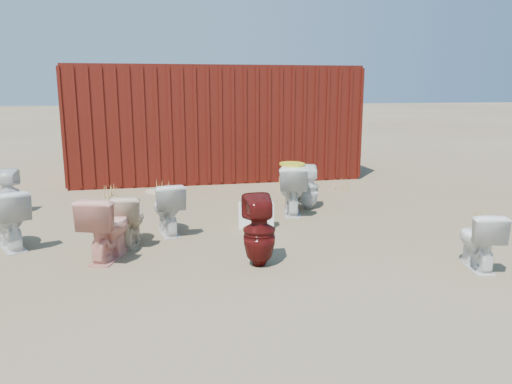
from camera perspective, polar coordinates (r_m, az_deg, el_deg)
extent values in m
plane|color=brown|center=(6.45, 1.12, -5.88)|extent=(100.00, 100.00, 0.00)
cube|color=#4E130D|center=(11.29, -4.93, 7.99)|extent=(6.00, 2.40, 2.40)
imported|color=white|center=(6.87, -26.40, -2.79)|extent=(0.69, 0.84, 0.75)
imported|color=#EE9B89|center=(6.04, -16.69, -3.87)|extent=(0.66, 0.85, 0.76)
imported|color=white|center=(6.88, -10.08, -1.83)|extent=(0.50, 0.75, 0.71)
imported|color=#510F0D|center=(5.56, 0.36, -4.46)|extent=(0.37, 0.37, 0.80)
imported|color=white|center=(6.03, 24.11, -5.00)|extent=(0.49, 0.70, 0.65)
imported|color=silver|center=(8.70, -26.44, -0.03)|extent=(0.33, 0.34, 0.71)
imported|color=beige|center=(6.52, -14.29, -3.04)|extent=(0.46, 0.69, 0.66)
imported|color=beige|center=(8.69, 4.46, 1.05)|extent=(0.63, 0.75, 0.67)
imported|color=white|center=(7.85, 4.13, 0.29)|extent=(0.59, 0.84, 0.78)
imported|color=white|center=(8.22, 6.05, 0.56)|extent=(0.36, 0.37, 0.72)
ellipsoid|color=gold|center=(7.78, 4.17, 3.19)|extent=(0.39, 0.49, 0.02)
cube|color=white|center=(7.13, 0.01, -2.66)|extent=(0.53, 0.29, 0.35)
ellipsoid|color=#BDB389|center=(8.03, -16.20, -2.67)|extent=(0.51, 0.59, 0.02)
ellipsoid|color=beige|center=(9.68, -11.39, 0.03)|extent=(0.53, 0.58, 0.02)
cone|color=#A48541|center=(9.44, -16.46, 0.33)|extent=(0.36, 0.36, 0.30)
cone|color=#A48541|center=(8.61, 0.20, -0.46)|extent=(0.32, 0.32, 0.24)
cone|color=#A48541|center=(9.86, 10.20, 1.04)|extent=(0.36, 0.36, 0.28)
cone|color=#A48541|center=(9.66, -10.51, 0.68)|extent=(0.30, 0.30, 0.23)
cone|color=#A48541|center=(9.73, 2.54, 1.20)|extent=(0.34, 0.34, 0.32)
cone|color=#A48541|center=(7.84, 24.28, -2.66)|extent=(0.28, 0.28, 0.27)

